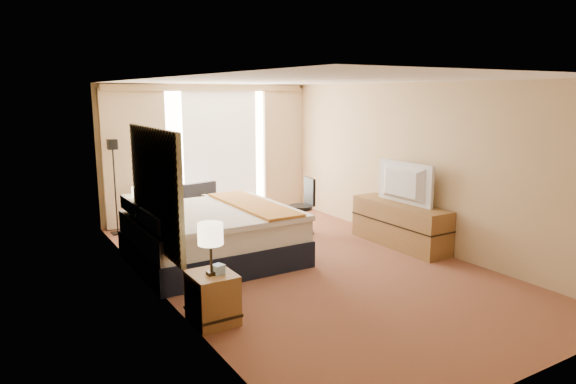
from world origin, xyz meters
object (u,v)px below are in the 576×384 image
bed (212,235)px  floor_lamp (114,168)px  media_dresser (400,224)px  desk_chair (303,209)px  nightstand_left (212,298)px  nightstand_right (146,241)px  loveseat (196,215)px  lamp_right (141,195)px  television (400,183)px  lamp_left (210,235)px

bed → floor_lamp: size_ratio=1.35×
media_dresser → desk_chair: (-0.92, 1.43, 0.09)m
nightstand_left → nightstand_right: (0.00, 2.50, 0.00)m
nightstand_right → loveseat: (1.27, 1.25, -0.01)m
floor_lamp → lamp_right: bearing=-90.2°
nightstand_left → lamp_right: (-0.04, 2.48, 0.70)m
television → nightstand_left: bearing=104.9°
loveseat → nightstand_left: bearing=-119.7°
loveseat → floor_lamp: 1.63m
lamp_left → media_dresser: bearing=16.3°
loveseat → desk_chair: 1.98m
lamp_left → desk_chair: bearing=42.0°
floor_lamp → television: floor_lamp is taller
floor_lamp → nightstand_right: bearing=-88.9°
desk_chair → television: television is taller
media_dresser → desk_chair: 1.71m
bed → loveseat: bearing=76.0°
nightstand_left → lamp_right: lamp_right is taller
nightstand_right → bed: size_ratio=0.25×
media_dresser → loveseat: (-2.43, 2.70, -0.09)m
nightstand_right → floor_lamp: (-0.03, 1.63, 0.90)m
nightstand_right → media_dresser: (3.70, -1.45, 0.07)m
floor_lamp → lamp_right: (-0.01, -1.65, -0.19)m
media_dresser → bed: 3.01m
nightstand_left → lamp_left: bearing=-114.9°
floor_lamp → lamp_left: 4.17m
television → desk_chair: bearing=30.3°
bed → lamp_left: lamp_left is taller
bed → desk_chair: 2.05m
bed → desk_chair: bearing=16.4°
floor_lamp → lamp_right: floor_lamp is taller
floor_lamp → lamp_left: size_ratio=2.95×
lamp_right → television: 3.96m
nightstand_left → nightstand_right: 2.50m
nightstand_left → media_dresser: 3.85m
media_dresser → television: bearing=-164.5°
lamp_right → bed: bearing=-34.4°
floor_lamp → desk_chair: floor_lamp is taller
media_dresser → television: 0.68m
bed → floor_lamp: (-0.84, 2.23, 0.77)m
desk_chair → television: bearing=-49.9°
loveseat → lamp_right: 1.96m
media_dresser → lamp_right: bearing=159.1°
nightstand_left → television: size_ratio=0.48×
desk_chair → lamp_left: lamp_left is taller
lamp_left → television: 3.82m
lamp_left → floor_lamp: bearing=90.2°
media_dresser → nightstand_left: bearing=-164.2°
nightstand_right → media_dresser: 3.97m
nightstand_left → lamp_left: (-0.02, -0.04, 0.71)m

